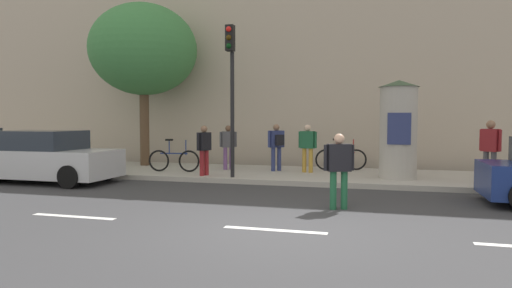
{
  "coord_description": "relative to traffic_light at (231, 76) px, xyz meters",
  "views": [
    {
      "loc": [
        1.67,
        -7.29,
        1.88
      ],
      "look_at": [
        -0.88,
        2.0,
        1.35
      ],
      "focal_mm": 31.23,
      "sensor_mm": 36.0,
      "label": 1
    }
  ],
  "objects": [
    {
      "name": "ground_plane",
      "position": [
        2.53,
        -5.24,
        -3.16
      ],
      "size": [
        80.0,
        80.0,
        0.0
      ],
      "primitive_type": "plane",
      "color": "#38383A"
    },
    {
      "name": "pedestrian_tallest",
      "position": [
        1.99,
        1.93,
        -2.09
      ],
      "size": [
        0.62,
        0.33,
        1.57
      ],
      "color": "#B78C33",
      "rests_on": "sidewalk_curb"
    },
    {
      "name": "pedestrian_in_light_jacket",
      "position": [
        -0.79,
        2.04,
        -2.12
      ],
      "size": [
        0.56,
        0.39,
        1.53
      ],
      "color": "#724C84",
      "rests_on": "sidewalk_curb"
    },
    {
      "name": "street_tree",
      "position": [
        -4.33,
        2.59,
        1.33
      ],
      "size": [
        4.0,
        4.0,
        6.05
      ],
      "color": "brown",
      "rests_on": "sidewalk_curb"
    },
    {
      "name": "pedestrian_near_pole",
      "position": [
        3.42,
        -3.14,
        -2.2
      ],
      "size": [
        0.61,
        0.49,
        1.59
      ],
      "color": "#1E5938",
      "rests_on": "ground_plane"
    },
    {
      "name": "bicycle_upright",
      "position": [
        -2.33,
        0.94,
        -2.62
      ],
      "size": [
        1.77,
        0.24,
        1.09
      ],
      "color": "black",
      "rests_on": "sidewalk_curb"
    },
    {
      "name": "lane_markings",
      "position": [
        2.53,
        -5.24,
        -3.15
      ],
      "size": [
        25.8,
        0.16,
        0.01
      ],
      "color": "silver",
      "rests_on": "ground_plane"
    },
    {
      "name": "parked_car_red",
      "position": [
        -5.49,
        -1.39,
        -2.41
      ],
      "size": [
        4.4,
        1.95,
        1.55
      ],
      "color": "silver",
      "rests_on": "ground_plane"
    },
    {
      "name": "poster_column",
      "position": [
        4.78,
        1.16,
        -1.54
      ],
      "size": [
        1.18,
        1.18,
        2.88
      ],
      "color": "#B2ADA3",
      "rests_on": "sidewalk_curb"
    },
    {
      "name": "traffic_light",
      "position": [
        0.0,
        0.0,
        0.0
      ],
      "size": [
        0.24,
        0.45,
        4.49
      ],
      "color": "black",
      "rests_on": "sidewalk_curb"
    },
    {
      "name": "pedestrian_in_dark_shirt",
      "position": [
        7.16,
        0.79,
        -2.0
      ],
      "size": [
        0.48,
        0.45,
        1.71
      ],
      "color": "#4C4C51",
      "rests_on": "sidewalk_curb"
    },
    {
      "name": "building_backdrop",
      "position": [
        2.53,
        6.76,
        2.34
      ],
      "size": [
        36.0,
        5.0,
        10.99
      ],
      "primitive_type": "cube",
      "color": "#B7A893",
      "rests_on": "ground_plane"
    },
    {
      "name": "pedestrian_with_backpack",
      "position": [
        -0.97,
        0.26,
        -2.11
      ],
      "size": [
        0.38,
        0.55,
        1.55
      ],
      "color": "maroon",
      "rests_on": "sidewalk_curb"
    },
    {
      "name": "pedestrian_in_red_top",
      "position": [
        0.92,
        2.06,
        -2.06
      ],
      "size": [
        0.54,
        0.54,
        1.58
      ],
      "color": "navy",
      "rests_on": "sidewalk_curb"
    },
    {
      "name": "bicycle_leaning",
      "position": [
        3.0,
        2.87,
        -2.62
      ],
      "size": [
        1.72,
        0.54,
        1.09
      ],
      "color": "black",
      "rests_on": "sidewalk_curb"
    },
    {
      "name": "sidewalk_curb",
      "position": [
        2.53,
        1.76,
        -3.08
      ],
      "size": [
        36.0,
        4.0,
        0.15
      ],
      "primitive_type": "cube",
      "color": "#B2ADA3",
      "rests_on": "ground_plane"
    }
  ]
}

